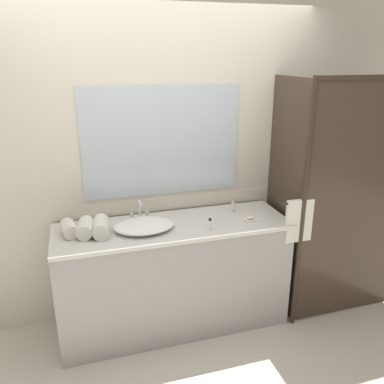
{
  "coord_description": "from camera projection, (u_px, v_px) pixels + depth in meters",
  "views": [
    {
      "loc": [
        -0.66,
        -2.7,
        2.13
      ],
      "look_at": [
        0.15,
        0.0,
        1.15
      ],
      "focal_mm": 37.04,
      "sensor_mm": 36.0,
      "label": 1
    }
  ],
  "objects": [
    {
      "name": "wall_back_with_mirror",
      "position": [
        162.0,
        163.0,
        3.21
      ],
      "size": [
        4.4,
        0.06,
        2.6
      ],
      "color": "beige",
      "rests_on": "ground_plane"
    },
    {
      "name": "shower_enclosure",
      "position": [
        333.0,
        201.0,
        3.17
      ],
      "size": [
        1.2,
        0.59,
        2.0
      ],
      "color": "#2D2319",
      "rests_on": "ground_plane"
    },
    {
      "name": "rolled_towel_near_edge",
      "position": [
        69.0,
        229.0,
        2.83
      ],
      "size": [
        0.13,
        0.2,
        0.1
      ],
      "primitive_type": "cylinder",
      "rotation": [
        1.57,
        0.0,
        0.17
      ],
      "color": "silver",
      "rests_on": "vanity_cabinet"
    },
    {
      "name": "soap_dish",
      "position": [
        250.0,
        219.0,
        3.1
      ],
      "size": [
        0.1,
        0.07,
        0.04
      ],
      "color": "silver",
      "rests_on": "vanity_cabinet"
    },
    {
      "name": "amenity_bottle_body_wash",
      "position": [
        210.0,
        225.0,
        2.93
      ],
      "size": [
        0.03,
        0.03,
        0.09
      ],
      "color": "white",
      "rests_on": "vanity_cabinet"
    },
    {
      "name": "vanity_cabinet",
      "position": [
        174.0,
        275.0,
        3.18
      ],
      "size": [
        1.8,
        0.58,
        0.9
      ],
      "color": "#9E9993",
      "rests_on": "ground_plane"
    },
    {
      "name": "sink_basin",
      "position": [
        144.0,
        225.0,
        2.94
      ],
      "size": [
        0.45,
        0.34,
        0.06
      ],
      "primitive_type": "ellipsoid",
      "color": "white",
      "rests_on": "vanity_cabinet"
    },
    {
      "name": "rolled_towel_far_edge",
      "position": [
        101.0,
        227.0,
        2.84
      ],
      "size": [
        0.14,
        0.24,
        0.12
      ],
      "primitive_type": "cylinder",
      "rotation": [
        1.57,
        0.0,
        -0.09
      ],
      "color": "silver",
      "rests_on": "vanity_cabinet"
    },
    {
      "name": "faucet",
      "position": [
        140.0,
        213.0,
        3.1
      ],
      "size": [
        0.17,
        0.14,
        0.17
      ],
      "color": "silver",
      "rests_on": "vanity_cabinet"
    },
    {
      "name": "amenity_bottle_lotion",
      "position": [
        233.0,
        207.0,
        3.27
      ],
      "size": [
        0.03,
        0.03,
        0.09
      ],
      "color": "silver",
      "rests_on": "vanity_cabinet"
    },
    {
      "name": "rolled_towel_middle",
      "position": [
        85.0,
        228.0,
        2.83
      ],
      "size": [
        0.14,
        0.22,
        0.11
      ],
      "primitive_type": "cylinder",
      "rotation": [
        1.57,
        0.0,
        -0.13
      ],
      "color": "silver",
      "rests_on": "vanity_cabinet"
    },
    {
      "name": "ground_plane",
      "position": [
        175.0,
        323.0,
        3.32
      ],
      "size": [
        8.0,
        8.0,
        0.0
      ],
      "primitive_type": "plane",
      "color": "beige"
    }
  ]
}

